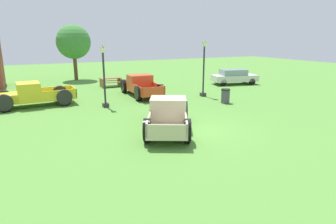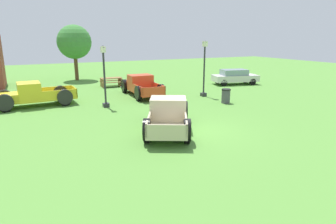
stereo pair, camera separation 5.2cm
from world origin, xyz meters
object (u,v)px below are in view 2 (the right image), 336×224
(pickup_truck_behind_right, at_px, (140,85))
(sedan_distant_a, at_px, (235,77))
(lamp_post_near, at_px, (104,75))
(pickup_truck_behind_left, at_px, (29,95))
(picnic_table, at_px, (111,81))
(lamp_post_far, at_px, (204,68))
(trash_can, at_px, (226,96))
(pickup_truck_foreground, at_px, (168,114))
(oak_tree_east, at_px, (74,42))

(pickup_truck_behind_right, bearing_deg, sedan_distant_a, 5.78)
(pickup_truck_behind_right, xyz_separation_m, lamp_post_near, (-3.32, -2.73, 1.26))
(pickup_truck_behind_left, xyz_separation_m, picnic_table, (6.67, 5.25, -0.23))
(lamp_post_far, distance_m, picnic_table, 8.91)
(sedan_distant_a, distance_m, trash_can, 8.21)
(pickup_truck_behind_right, height_order, trash_can, pickup_truck_behind_right)
(pickup_truck_foreground, distance_m, pickup_truck_behind_right, 8.53)
(lamp_post_near, bearing_deg, picnic_table, 72.26)
(lamp_post_near, height_order, picnic_table, lamp_post_near)
(sedan_distant_a, bearing_deg, lamp_post_far, -148.29)
(pickup_truck_foreground, height_order, pickup_truck_behind_left, pickup_truck_behind_left)
(sedan_distant_a, distance_m, oak_tree_east, 15.90)
(pickup_truck_behind_right, distance_m, sedan_distant_a, 9.69)
(pickup_truck_foreground, bearing_deg, lamp_post_far, 45.49)
(pickup_truck_behind_right, height_order, oak_tree_east, oak_tree_east)
(lamp_post_near, bearing_deg, oak_tree_east, 88.56)
(pickup_truck_foreground, bearing_deg, sedan_distant_a, 39.35)
(pickup_truck_behind_right, xyz_separation_m, trash_can, (4.10, -5.08, -0.25))
(pickup_truck_foreground, relative_size, picnic_table, 2.77)
(pickup_truck_foreground, xyz_separation_m, picnic_table, (0.80, 13.08, -0.23))
(pickup_truck_behind_left, height_order, oak_tree_east, oak_tree_east)
(lamp_post_near, distance_m, picnic_table, 7.97)
(sedan_distant_a, distance_m, lamp_post_near, 13.54)
(picnic_table, bearing_deg, lamp_post_near, -107.74)
(pickup_truck_behind_right, distance_m, oak_tree_east, 10.99)
(oak_tree_east, bearing_deg, pickup_truck_behind_right, -73.56)
(pickup_truck_foreground, bearing_deg, trash_can, 29.27)
(pickup_truck_foreground, distance_m, trash_can, 6.69)
(trash_can, bearing_deg, pickup_truck_foreground, -150.73)
(pickup_truck_foreground, height_order, picnic_table, pickup_truck_foreground)
(sedan_distant_a, height_order, lamp_post_far, lamp_post_far)
(pickup_truck_foreground, xyz_separation_m, sedan_distant_a, (11.38, 9.33, -0.00))
(pickup_truck_foreground, height_order, trash_can, pickup_truck_foreground)
(pickup_truck_foreground, relative_size, sedan_distant_a, 1.19)
(pickup_truck_behind_left, relative_size, sedan_distant_a, 1.16)
(sedan_distant_a, bearing_deg, picnic_table, 160.47)
(trash_can, height_order, oak_tree_east, oak_tree_east)
(sedan_distant_a, xyz_separation_m, oak_tree_east, (-12.63, 9.16, 3.03))
(pickup_truck_foreground, bearing_deg, oak_tree_east, 93.89)
(pickup_truck_foreground, xyz_separation_m, lamp_post_far, (5.76, 5.86, 1.39))
(lamp_post_far, xyz_separation_m, oak_tree_east, (-7.02, 12.63, 1.64))
(lamp_post_far, xyz_separation_m, picnic_table, (-4.96, 7.22, -1.61))
(picnic_table, height_order, oak_tree_east, oak_tree_east)
(pickup_truck_foreground, distance_m, lamp_post_near, 5.98)
(pickup_truck_behind_left, height_order, picnic_table, pickup_truck_behind_left)
(sedan_distant_a, height_order, oak_tree_east, oak_tree_east)
(lamp_post_far, relative_size, trash_can, 4.23)
(pickup_truck_behind_left, bearing_deg, picnic_table, 38.22)
(lamp_post_near, bearing_deg, pickup_truck_behind_right, 39.44)
(pickup_truck_foreground, bearing_deg, picnic_table, 86.48)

